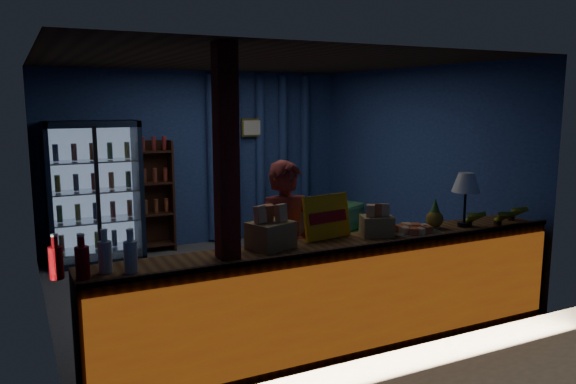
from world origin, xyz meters
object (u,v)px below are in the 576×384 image
Objects in this scene: table_lamp at (466,185)px; pastry_tray at (414,231)px; shopkeeper at (287,248)px; green_chair at (335,222)px.

pastry_tray is at bearing -176.32° from table_lamp.
shopkeeper reaches higher than pastry_tray.
pastry_tray is 0.75m from table_lamp.
table_lamp is (0.64, 0.04, 0.39)m from pastry_tray.
green_chair is 3.44m from table_lamp.
table_lamp reaches higher than green_chair.
green_chair is 1.37× the size of pastry_tray.
pastry_tray is at bearing 43.56° from green_chair.
shopkeeper is 1.83m from table_lamp.
shopkeeper is 3.52m from green_chair.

